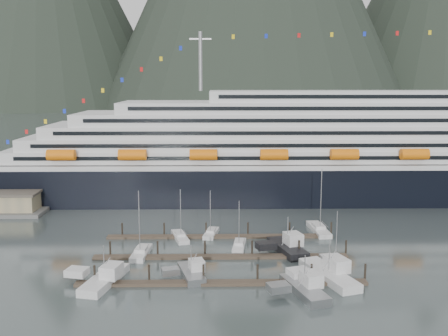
% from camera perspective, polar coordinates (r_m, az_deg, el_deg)
% --- Properties ---
extents(ground, '(1600.00, 1600.00, 0.00)m').
position_cam_1_polar(ground, '(97.68, 2.64, -10.31)').
color(ground, '#3F4A4B').
rests_on(ground, ground).
extents(cruise_ship, '(210.00, 30.40, 50.30)m').
position_cam_1_polar(cruise_ship, '(152.46, 12.71, 1.33)').
color(cruise_ship, black).
rests_on(cruise_ship, ground).
extents(dock_near, '(48.18, 2.28, 3.20)m').
position_cam_1_polar(dock_near, '(88.10, -0.22, -12.35)').
color(dock_near, '#44382C').
rests_on(dock_near, ground).
extents(dock_mid, '(48.18, 2.28, 3.20)m').
position_cam_1_polar(dock_mid, '(100.28, -0.32, -9.58)').
color(dock_mid, '#44382C').
rests_on(dock_mid, ground).
extents(dock_far, '(48.18, 2.28, 3.20)m').
position_cam_1_polar(dock_far, '(112.65, -0.39, -7.42)').
color(dock_far, '#44382C').
rests_on(dock_far, ground).
extents(sailboat_a, '(3.30, 9.32, 13.33)m').
position_cam_1_polar(sailboat_a, '(102.77, -9.01, -9.16)').
color(sailboat_a, silver).
rests_on(sailboat_a, ground).
extents(sailboat_c, '(3.24, 8.41, 10.18)m').
position_cam_1_polar(sailboat_c, '(106.04, 1.67, -8.47)').
color(sailboat_c, silver).
rests_on(sailboat_c, ground).
extents(sailboat_e, '(4.52, 9.23, 11.27)m').
position_cam_1_polar(sailboat_e, '(112.07, -4.80, -7.50)').
color(sailboat_e, silver).
rests_on(sailboat_e, ground).
extents(sailboat_f, '(3.60, 8.06, 10.42)m').
position_cam_1_polar(sailboat_f, '(114.24, -1.42, -7.14)').
color(sailboat_f, silver).
rests_on(sailboat_f, ground).
extents(sailboat_g, '(3.69, 11.67, 14.86)m').
position_cam_1_polar(sailboat_g, '(118.59, 10.26, -6.64)').
color(sailboat_g, silver).
rests_on(sailboat_g, ground).
extents(sailboat_h, '(3.92, 8.64, 10.70)m').
position_cam_1_polar(sailboat_h, '(98.42, 11.85, -10.11)').
color(sailboat_h, silver).
rests_on(sailboat_h, ground).
extents(trawler_a, '(9.94, 13.39, 7.10)m').
position_cam_1_polar(trawler_a, '(90.43, -12.96, -11.60)').
color(trawler_a, silver).
rests_on(trawler_a, ground).
extents(trawler_b, '(7.84, 9.94, 6.11)m').
position_cam_1_polar(trawler_b, '(91.14, -3.65, -11.26)').
color(trawler_b, gray).
rests_on(trawler_b, ground).
extents(trawler_c, '(11.61, 15.10, 7.50)m').
position_cam_1_polar(trawler_c, '(91.83, 11.25, -11.18)').
color(trawler_c, silver).
rests_on(trawler_c, ground).
extents(trawler_d, '(9.51, 12.14, 6.92)m').
position_cam_1_polar(trawler_d, '(85.23, 8.65, -12.81)').
color(trawler_d, gray).
rests_on(trawler_d, ground).
extents(trawler_e, '(10.01, 12.50, 7.75)m').
position_cam_1_polar(trawler_e, '(104.10, 6.84, -8.55)').
color(trawler_e, black).
rests_on(trawler_e, ground).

